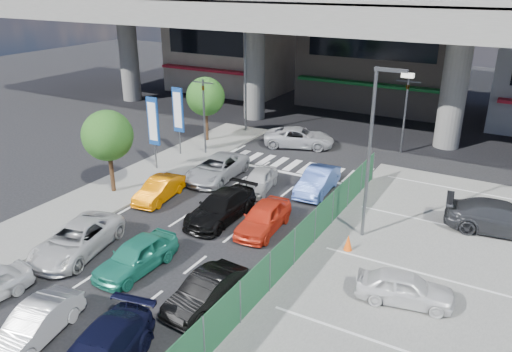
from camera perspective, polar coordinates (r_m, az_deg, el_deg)
The scene contains 29 objects.
ground at distance 22.72m, azimuth -10.26°, elevation -8.91°, with size 120.00×120.00×0.00m, color black.
parking_lot at distance 20.39m, azimuth 19.36°, elevation -13.79°, with size 12.00×28.00×0.06m, color slate.
sidewalk_left at distance 29.64m, azimuth -15.92°, elevation -1.71°, with size 4.00×30.00×0.12m, color slate.
fence_run at distance 20.45m, azimuth 3.15°, elevation -9.38°, with size 0.16×22.00×1.80m, color #1B502D, non-canonical shape.
expressway at distance 39.04m, azimuth 10.55°, elevation 17.52°, with size 64.00×14.00×10.75m.
building_west at distance 55.16m, azimuth -2.40°, elevation 16.66°, with size 12.00×10.90×13.00m.
building_center at distance 49.59m, azimuth 14.89°, elevation 16.56°, with size 14.00×10.90×15.00m.
traffic_light_left at distance 33.73m, azimuth -6.02°, elevation 8.81°, with size 1.60×1.24×5.20m.
traffic_light_right at distance 35.37m, azimuth 16.84°, elevation 8.60°, with size 1.60×1.24×5.20m.
street_lamp_right at distance 22.55m, azimuth 13.36°, elevation 3.91°, with size 1.65×0.22×8.00m.
street_lamp_left at distance 38.57m, azimuth -1.00°, elevation 11.83°, with size 1.65×0.22×8.00m.
signboard_near at distance 31.51m, azimuth -11.67°, elevation 5.90°, with size 0.80×0.14×4.70m.
signboard_far at distance 33.98m, azimuth -8.89°, elevation 7.24°, with size 0.80×0.14×4.70m.
tree_near at distance 28.53m, azimuth -16.60°, elevation 4.43°, with size 2.80×2.80×4.80m.
tree_far at distance 36.74m, azimuth -5.79°, elevation 9.02°, with size 2.80×2.80×4.80m.
hatch_white_back_mid at distance 19.02m, azimuth -23.91°, elevation -15.22°, with size 1.30×3.72×1.23m, color silver.
sedan_white_mid_left at distance 23.58m, azimuth -19.82°, elevation -6.85°, with size 2.26×4.89×1.36m, color silver.
taxi_teal_mid at distance 21.59m, azimuth -13.54°, elevation -8.84°, with size 1.63×4.05×1.38m, color #248C73.
hatch_black_mid_right at distance 19.11m, azimuth -5.76°, elevation -12.94°, with size 1.31×3.76×1.24m, color black.
taxi_orange_left at distance 27.90m, azimuth -10.99°, elevation -1.51°, with size 1.29×3.71×1.22m, color #DA6C00.
sedan_black_mid at distance 25.20m, azimuth -4.03°, elevation -3.57°, with size 1.93×4.76×1.38m, color black.
taxi_orange_right at distance 24.11m, azimuth 0.86°, elevation -4.76°, with size 1.63×4.05×1.38m, color red.
wagon_silver_front_left at distance 30.27m, azimuth -4.49°, elevation 0.89°, with size 2.29×4.97×1.38m, color #9D9FA5.
sedan_white_front_mid at distance 28.58m, azimuth 0.33°, elevation -0.49°, with size 1.46×3.64×1.24m, color silver.
kei_truck_front_right at distance 28.51m, azimuth 7.05°, elevation -0.57°, with size 1.46×4.19×1.38m, color #5477DA.
crossing_wagon_silver at distance 36.15m, azimuth 4.95°, elevation 4.41°, with size 2.30×4.98×1.38m, color #B5B6BD.
parked_sedan_white at distance 19.89m, azimuth 16.62°, elevation -12.14°, with size 1.46×3.62×1.23m, color silver.
parked_sedan_dgrey at distance 26.50m, azimuth 26.30°, elevation -4.35°, with size 2.10×5.15×1.50m, color #2B2D31.
traffic_cone at distance 22.86m, azimuth 10.49°, elevation -7.48°, with size 0.38×0.38×0.75m, color #FD560E.
Camera 1 is at (12.91, -14.74, 11.50)m, focal length 35.00 mm.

